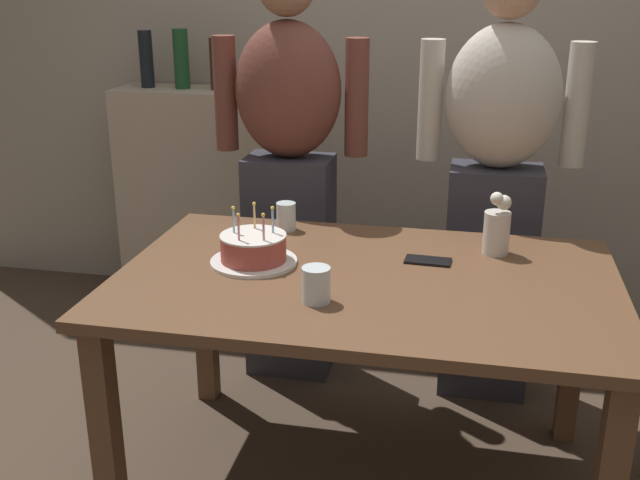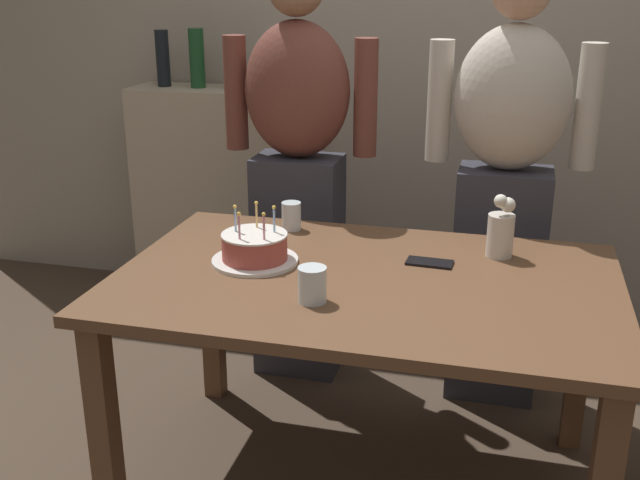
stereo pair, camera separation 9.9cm
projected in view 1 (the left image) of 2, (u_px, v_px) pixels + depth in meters
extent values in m
cube|color=#9E9384|center=(419.00, 41.00, 3.51)|extent=(5.20, 0.10, 2.60)
cube|color=brown|center=(366.00, 281.00, 2.28)|extent=(1.50, 0.96, 0.03)
cube|color=brown|center=(106.00, 436.00, 2.16)|extent=(0.07, 0.07, 0.70)
cube|color=brown|center=(205.00, 316.00, 2.91)|extent=(0.07, 0.07, 0.70)
cube|color=brown|center=(573.00, 350.00, 2.65)|extent=(0.07, 0.07, 0.70)
cylinder|color=white|center=(254.00, 261.00, 2.37)|extent=(0.27, 0.27, 0.01)
cylinder|color=#B24C42|center=(253.00, 248.00, 2.35)|extent=(0.21, 0.21, 0.08)
cylinder|color=silver|center=(253.00, 236.00, 2.34)|extent=(0.21, 0.21, 0.01)
cylinder|color=pink|center=(239.00, 229.00, 2.28)|extent=(0.01, 0.01, 0.07)
sphere|color=#F9C64C|center=(238.00, 215.00, 2.26)|extent=(0.01, 0.01, 0.01)
cylinder|color=pink|center=(264.00, 229.00, 2.28)|extent=(0.01, 0.01, 0.07)
sphere|color=#F9C64C|center=(263.00, 215.00, 2.26)|extent=(0.01, 0.01, 0.01)
cylinder|color=#93B7DB|center=(273.00, 221.00, 2.34)|extent=(0.01, 0.01, 0.07)
sphere|color=#F9C64C|center=(272.00, 208.00, 2.33)|extent=(0.01, 0.01, 0.01)
cylinder|color=#EAB266|center=(254.00, 217.00, 2.39)|extent=(0.01, 0.01, 0.07)
sphere|color=#F9C64C|center=(254.00, 204.00, 2.37)|extent=(0.01, 0.01, 0.01)
cylinder|color=#93B7DB|center=(234.00, 221.00, 2.35)|extent=(0.01, 0.01, 0.07)
sphere|color=#F9C64C|center=(233.00, 208.00, 2.33)|extent=(0.01, 0.01, 0.01)
cylinder|color=silver|center=(316.00, 285.00, 2.08)|extent=(0.08, 0.08, 0.10)
cylinder|color=silver|center=(286.00, 216.00, 2.66)|extent=(0.07, 0.07, 0.10)
cube|color=black|center=(428.00, 261.00, 2.38)|extent=(0.15, 0.08, 0.01)
cylinder|color=silver|center=(496.00, 233.00, 2.43)|extent=(0.08, 0.08, 0.14)
sphere|color=silver|center=(497.00, 199.00, 2.38)|extent=(0.04, 0.04, 0.04)
sphere|color=silver|center=(504.00, 202.00, 2.39)|extent=(0.05, 0.05, 0.05)
cube|color=#33333D|center=(290.00, 266.00, 3.11)|extent=(0.34, 0.23, 0.92)
ellipsoid|color=brown|center=(288.00, 90.00, 2.87)|extent=(0.41, 0.27, 0.52)
cylinder|color=brown|center=(357.00, 98.00, 2.85)|extent=(0.09, 0.09, 0.44)
cylinder|color=brown|center=(225.00, 94.00, 2.95)|extent=(0.09, 0.09, 0.44)
cube|color=#33333D|center=(488.00, 282.00, 2.95)|extent=(0.34, 0.23, 0.92)
ellipsoid|color=beige|center=(503.00, 97.00, 2.71)|extent=(0.41, 0.27, 0.52)
cylinder|color=beige|center=(577.00, 105.00, 2.70)|extent=(0.09, 0.09, 0.44)
cylinder|color=beige|center=(431.00, 100.00, 2.80)|extent=(0.09, 0.09, 0.44)
cube|color=tan|center=(206.00, 198.00, 3.76)|extent=(0.83, 0.30, 1.08)
cylinder|color=black|center=(146.00, 59.00, 3.59)|extent=(0.07, 0.07, 0.27)
cylinder|color=#194723|center=(181.00, 59.00, 3.55)|extent=(0.07, 0.07, 0.28)
cylinder|color=#382314|center=(217.00, 64.00, 3.52)|extent=(0.07, 0.07, 0.24)
cylinder|color=#382314|center=(254.00, 68.00, 3.49)|extent=(0.06, 0.06, 0.21)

